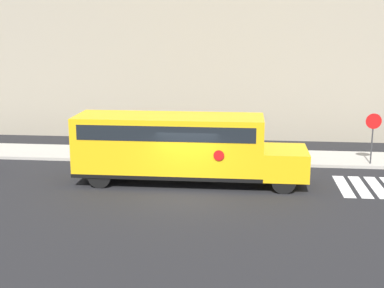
{
  "coord_description": "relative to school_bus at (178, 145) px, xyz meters",
  "views": [
    {
      "loc": [
        2.38,
        -20.61,
        6.86
      ],
      "look_at": [
        0.03,
        2.36,
        1.64
      ],
      "focal_mm": 50.0,
      "sensor_mm": 36.0,
      "label": 1
    }
  ],
  "objects": [
    {
      "name": "ground_plane",
      "position": [
        0.52,
        -1.86,
        -1.71
      ],
      "size": [
        60.0,
        60.0,
        0.0
      ],
      "primitive_type": "plane",
      "color": "black"
    },
    {
      "name": "sidewalk_strip",
      "position": [
        0.52,
        4.64,
        -1.63
      ],
      "size": [
        44.0,
        3.0,
        0.15
      ],
      "color": "#B2ADA3",
      "rests_on": "ground"
    },
    {
      "name": "building_backdrop",
      "position": [
        0.52,
        11.14,
        3.09
      ],
      "size": [
        32.0,
        4.0,
        9.59
      ],
      "color": "#9E937F",
      "rests_on": "ground"
    },
    {
      "name": "stop_sign",
      "position": [
        9.03,
        3.59,
        0.07
      ],
      "size": [
        0.75,
        0.1,
        2.65
      ],
      "color": "#38383A",
      "rests_on": "ground"
    },
    {
      "name": "school_bus",
      "position": [
        0.0,
        0.0,
        0.0
      ],
      "size": [
        10.0,
        2.57,
        2.98
      ],
      "color": "yellow",
      "rests_on": "ground"
    }
  ]
}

